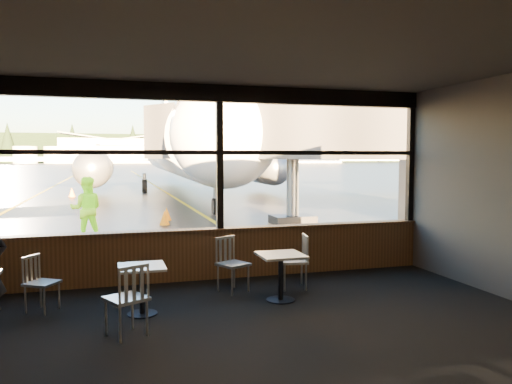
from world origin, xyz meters
name	(u,v)px	position (x,y,z in m)	size (l,w,h in m)	color
ground_plane	(117,166)	(0.00, 120.00, 0.00)	(520.00, 520.00, 0.00)	black
carpet_floor	(271,333)	(0.00, -3.00, 0.01)	(8.00, 6.00, 0.01)	black
ceiling	(272,51)	(0.00, -3.00, 3.50)	(8.00, 6.00, 0.04)	#38332D
wall_back	(414,228)	(0.00, -6.00, 1.75)	(8.00, 0.04, 3.50)	#4A423B
window_sill	(220,254)	(0.00, 0.00, 0.45)	(8.00, 0.28, 0.90)	brown
window_header	(219,94)	(0.00, 0.00, 3.35)	(8.00, 0.18, 0.30)	black
mullion_centre	(220,158)	(0.00, 0.00, 2.20)	(0.12, 0.12, 2.60)	black
mullion_right	(410,158)	(3.95, 0.00, 2.20)	(0.12, 0.12, 2.60)	black
window_transom	(220,153)	(0.00, 0.00, 2.30)	(8.00, 0.10, 0.08)	black
airliner	(182,103)	(2.49, 22.17, 5.52)	(30.13, 36.15, 11.05)	white
jet_bridge	(296,157)	(3.60, 5.50, 2.21)	(8.29, 10.13, 4.42)	#2E2E30
cafe_table_near	(281,278)	(0.58, -1.69, 0.37)	(0.67, 0.67, 0.74)	gray
cafe_table_mid	(142,290)	(-1.51, -1.78, 0.35)	(0.64, 0.64, 0.70)	#9F9A92
chair_near_e	(293,262)	(1.03, -1.06, 0.46)	(0.50, 0.50, 0.92)	#B5B0A3
chair_near_n	(233,265)	(0.00, -1.00, 0.46)	(0.50, 0.50, 0.91)	#AEAA9D
chair_mid_s	(126,299)	(-1.75, -2.58, 0.47)	(0.51, 0.51, 0.93)	beige
chair_mid_w	(42,284)	(-2.87, -1.23, 0.41)	(0.45, 0.45, 0.82)	#ACA89C
ground_crew	(86,209)	(-2.51, 4.97, 0.85)	(0.83, 0.65, 1.71)	#BFF219
cone_nose	(167,214)	(-0.01, 8.76, 0.23)	(0.33, 0.33, 0.46)	#EB4F07
cone_wing	(72,192)	(-3.93, 20.70, 0.26)	(0.37, 0.37, 0.51)	#DA3E06
hangar_mid	(114,150)	(0.00, 185.00, 5.00)	(38.00, 15.00, 10.00)	silver
hangar_right	(273,148)	(60.00, 178.00, 6.00)	(50.00, 20.00, 12.00)	silver
fuel_tank_a	(25,155)	(-30.00, 182.00, 3.00)	(8.00, 8.00, 6.00)	silver
fuel_tank_b	(56,155)	(-20.00, 182.00, 3.00)	(8.00, 8.00, 6.00)	silver
fuel_tank_c	(85,155)	(-10.00, 182.00, 3.00)	(8.00, 8.00, 6.00)	silver
treeline	(113,148)	(0.00, 210.00, 6.00)	(360.00, 3.00, 12.00)	black
cone_extra	(164,218)	(-0.20, 7.60, 0.23)	(0.34, 0.34, 0.47)	orange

